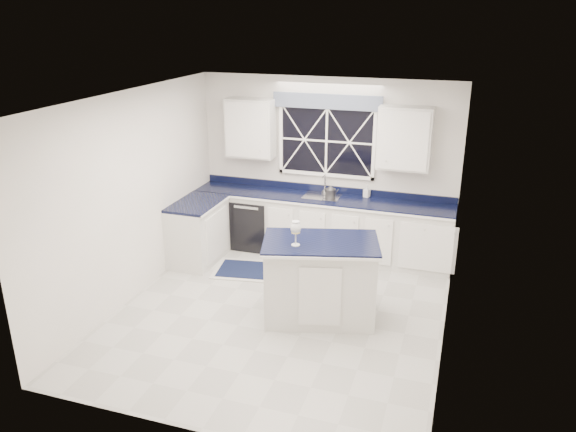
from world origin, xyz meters
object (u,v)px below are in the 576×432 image
(island, at_px, (320,280))
(kettle, at_px, (330,192))
(dishwasher, at_px, (254,222))
(wine_glass, at_px, (296,229))
(soap_bottle, at_px, (367,191))
(faucet, at_px, (325,183))

(island, distance_m, kettle, 2.01)
(dishwasher, bearing_deg, wine_glass, -57.20)
(wine_glass, bearing_deg, island, 40.33)
(wine_glass, height_order, soap_bottle, wine_glass)
(soap_bottle, bearing_deg, faucet, -177.77)
(wine_glass, xyz_separation_m, soap_bottle, (0.41, 2.31, -0.20))
(dishwasher, height_order, wine_glass, wine_glass)
(faucet, height_order, soap_bottle, faucet)
(island, distance_m, soap_bottle, 2.17)
(dishwasher, xyz_separation_m, faucet, (1.10, 0.19, 0.69))
(island, relative_size, kettle, 6.25)
(kettle, bearing_deg, wine_glass, -110.13)
(faucet, height_order, wine_glass, wine_glass)
(dishwasher, distance_m, island, 2.47)
(island, bearing_deg, dishwasher, 115.43)
(kettle, relative_size, wine_glass, 0.82)
(kettle, distance_m, soap_bottle, 0.56)
(faucet, relative_size, island, 0.20)
(dishwasher, xyz_separation_m, island, (1.60, -1.88, 0.11))
(island, height_order, soap_bottle, soap_bottle)
(dishwasher, relative_size, faucet, 2.72)
(dishwasher, bearing_deg, kettle, 1.53)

